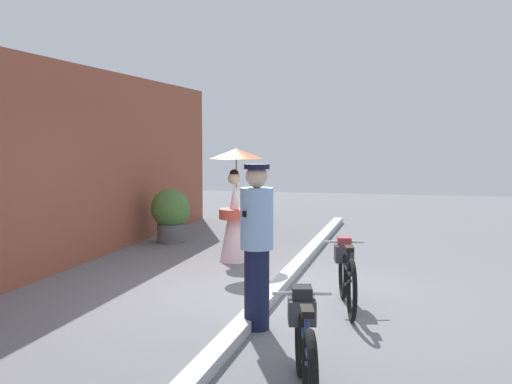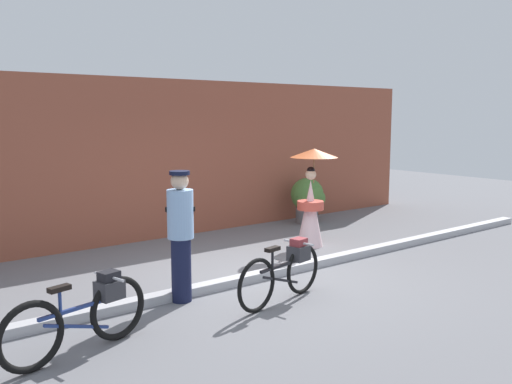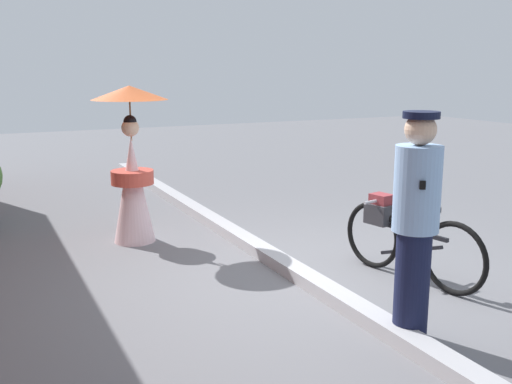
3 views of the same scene
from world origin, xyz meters
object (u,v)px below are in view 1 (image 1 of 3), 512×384
at_px(bicycle_near_officer, 346,272).
at_px(bicycle_far_side, 304,345).
at_px(potted_plant_by_door, 172,213).
at_px(person_officer, 257,242).
at_px(person_with_parasol, 235,203).

height_order(bicycle_near_officer, bicycle_far_side, bicycle_near_officer).
bearing_deg(bicycle_far_side, potted_plant_by_door, 29.22).
relative_size(person_officer, potted_plant_by_door, 1.67).
relative_size(bicycle_near_officer, bicycle_far_side, 0.97).
relative_size(person_officer, person_with_parasol, 0.95).
bearing_deg(potted_plant_by_door, person_officer, -149.72).
distance_m(bicycle_near_officer, person_with_parasol, 3.17).
bearing_deg(potted_plant_by_door, bicycle_near_officer, -136.28).
distance_m(bicycle_far_side, potted_plant_by_door, 7.49).
bearing_deg(person_officer, bicycle_far_side, -154.24).
height_order(person_officer, person_with_parasol, person_with_parasol).
distance_m(person_officer, potted_plant_by_door, 5.74).
height_order(bicycle_near_officer, person_with_parasol, person_with_parasol).
bearing_deg(potted_plant_by_door, person_with_parasol, -131.77).
height_order(person_with_parasol, potted_plant_by_door, person_with_parasol).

